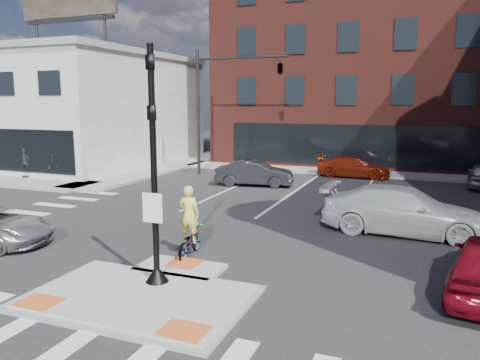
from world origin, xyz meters
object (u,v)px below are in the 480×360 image
at_px(bg_car_dark, 255,173).
at_px(bg_car_red, 354,167).
at_px(pedestrian_b, 25,163).
at_px(cyclist, 189,233).
at_px(white_pickup, 404,211).
at_px(pedestrian_a, 54,167).

xyz_separation_m(bg_car_dark, bg_car_red, (4.82, 5.13, -0.06)).
xyz_separation_m(bg_car_red, pedestrian_b, (-18.53, -8.36, 0.40)).
bearing_deg(bg_car_red, cyclist, 173.14).
bearing_deg(white_pickup, pedestrian_b, 82.06).
bearing_deg(bg_car_dark, bg_car_red, -53.02).
distance_m(white_pickup, cyclist, 7.91).
distance_m(pedestrian_a, pedestrian_b, 2.21).
height_order(bg_car_red, pedestrian_b, pedestrian_b).
xyz_separation_m(bg_car_red, pedestrian_a, (-16.33, -8.36, 0.26)).
bearing_deg(bg_car_red, pedestrian_b, 115.62).
height_order(bg_car_dark, pedestrian_a, pedestrian_a).
distance_m(white_pickup, pedestrian_a, 20.26).
relative_size(white_pickup, bg_car_dark, 1.34).
relative_size(bg_car_red, cyclist, 2.02).
bearing_deg(pedestrian_a, pedestrian_b, -166.14).
bearing_deg(cyclist, bg_car_red, -105.65).
bearing_deg(white_pickup, bg_car_dark, 51.27).
height_order(bg_car_red, cyclist, cyclist).
height_order(bg_car_dark, bg_car_red, bg_car_dark).
height_order(white_pickup, pedestrian_b, pedestrian_b).
distance_m(bg_car_dark, pedestrian_b, 14.09).
bearing_deg(cyclist, pedestrian_b, -37.36).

